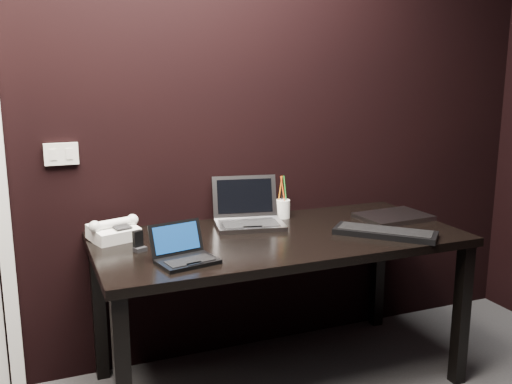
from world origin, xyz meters
name	(u,v)px	position (x,y,z in m)	size (l,w,h in m)	color
wall_back	(191,110)	(0.00, 1.80, 1.30)	(4.00, 4.00, 0.00)	black
wall_switch	(61,154)	(-0.62, 1.79, 1.12)	(0.15, 0.02, 0.10)	silver
desk	(279,251)	(0.30, 1.40, 0.66)	(1.70, 0.80, 0.74)	black
netbook	(184,254)	(-0.21, 1.20, 0.77)	(0.27, 0.25, 0.15)	black
silver_laptop	(248,217)	(0.23, 1.62, 0.78)	(0.38, 0.35, 0.23)	gray
ext_keyboard	(385,233)	(0.75, 1.21, 0.75)	(0.44, 0.44, 0.03)	black
closed_laptop	(393,217)	(0.97, 1.44, 0.75)	(0.37, 0.27, 0.02)	gray
desk_phone	(114,231)	(-0.43, 1.61, 0.78)	(0.24, 0.23, 0.12)	white
mobile_phone	(139,243)	(-0.35, 1.41, 0.77)	(0.06, 0.06, 0.09)	black
pen_cup	(283,208)	(0.45, 1.68, 0.79)	(0.08, 0.08, 0.22)	white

